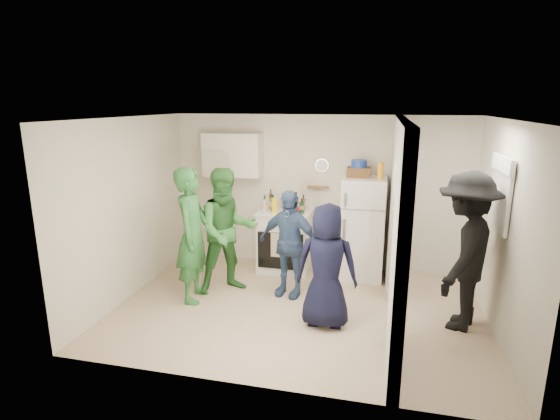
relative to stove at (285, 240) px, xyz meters
The scene contains 38 objects.
floor 1.54m from the stove, 70.55° to the right, with size 4.80×4.80×0.00m, color beige.
wall_back 0.95m from the stove, 34.29° to the left, with size 4.80×4.80×0.00m, color silver.
wall_front 3.20m from the stove, 81.04° to the right, with size 4.80×4.80×0.00m, color silver.
wall_left 2.47m from the stove, 144.44° to the right, with size 3.40×3.40×0.00m, color silver.
wall_right 3.28m from the stove, 25.41° to the right, with size 3.40×3.40×0.00m, color silver.
ceiling 2.48m from the stove, 70.55° to the right, with size 4.80×4.80×0.00m, color white.
partition_pier_back 1.86m from the stove, ahead, with size 0.12×1.20×2.50m, color silver.
partition_pier_front 3.08m from the stove, 55.72° to the right, with size 0.12×1.20×2.50m, color silver.
partition_header 2.82m from the stove, 39.13° to the right, with size 0.12×1.00×0.40m, color silver.
stove is the anchor object (origin of this frame).
upper_cabinet 1.64m from the stove, behind, with size 0.95×0.34×0.70m, color silver.
fridge 1.27m from the stove, ahead, with size 0.65×0.63×1.58m, color white.
wicker_basket 1.62m from the stove, ahead, with size 0.35×0.25×0.15m, color brown.
blue_bowl 1.72m from the stove, ahead, with size 0.24×0.24×0.11m, color #163597.
yellow_cup_stack_top 1.90m from the stove, ahead, with size 0.09×0.09×0.25m, color #FFA615.
wall_clock 1.35m from the stove, 30.14° to the left, with size 0.22×0.22×0.03m, color white.
spice_shelf 1.02m from the stove, 30.05° to the left, with size 0.35×0.08×0.03m, color olive.
nook_window 3.30m from the stove, 22.22° to the right, with size 0.03×0.70×0.80m, color black.
nook_window_frame 3.29m from the stove, 22.33° to the right, with size 0.04×0.76×0.86m, color white.
nook_valance 3.41m from the stove, 22.51° to the right, with size 0.04×0.82×0.18m, color white.
yellow_cup_stack_stove 0.67m from the stove, 118.61° to the right, with size 0.09×0.09×0.25m, color yellow.
red_cup 0.63m from the stove, 42.27° to the right, with size 0.09×0.09×0.12m, color #B2110B.
person_green_left 1.74m from the stove, 125.67° to the right, with size 0.68×0.45×1.86m, color #30742E.
person_green_center 1.24m from the stove, 122.08° to the right, with size 0.88×0.68×1.81m, color #377D37.
person_denim 1.01m from the stove, 74.59° to the right, with size 0.90×0.37×1.53m, color #3A5180.
person_navy 1.93m from the stove, 62.37° to the right, with size 0.75×0.49×1.54m, color black.
person_nook 2.87m from the stove, 28.32° to the right, with size 1.25×0.72×1.93m, color black.
bottle_a 0.72m from the stove, 156.33° to the left, with size 0.06×0.06×0.32m, color brown.
bottle_b 0.66m from the stove, 160.43° to the right, with size 0.07×0.07×0.27m, color #18492A.
bottle_c 0.65m from the stove, 115.75° to the left, with size 0.07×0.07×0.25m, color #90999C.
bottle_d 0.63m from the stove, 60.30° to the right, with size 0.08×0.08×0.26m, color #612C11.
bottle_e 0.66m from the stove, 66.52° to the left, with size 0.06×0.06×0.27m, color #ABB5BE.
bottle_f 0.68m from the stove, ahead, with size 0.08×0.08×0.32m, color #133517.
bottle_g 0.69m from the stove, 26.51° to the left, with size 0.06×0.06×0.25m, color olive.
bottle_h 0.71m from the stove, 161.20° to the right, with size 0.06×0.06×0.26m, color silver.
bottle_i 0.64m from the stove, 71.02° to the left, with size 0.07×0.07×0.26m, color #54290E.
bottle_j 0.69m from the stove, 20.02° to the right, with size 0.08×0.08×0.24m, color #194A23.
bottle_k 0.67m from the stove, behind, with size 0.07×0.07×0.26m, color olive.
Camera 1 is at (0.98, -5.26, 2.70)m, focal length 28.00 mm.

